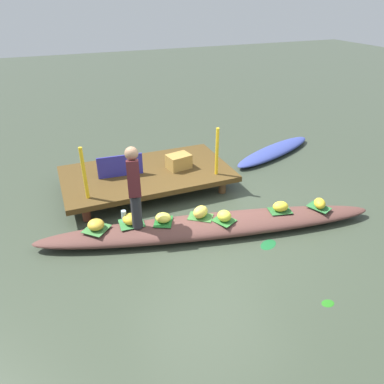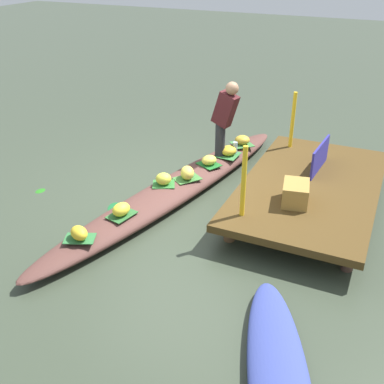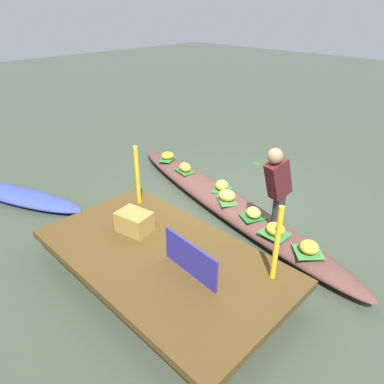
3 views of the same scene
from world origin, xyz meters
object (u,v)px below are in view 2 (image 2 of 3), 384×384
banana_bunch_0 (121,209)px  banana_bunch_2 (209,160)px  banana_bunch_3 (187,173)px  produce_crate (295,193)px  banana_bunch_6 (79,233)px  vendor_person (225,115)px  market_banner (320,157)px  banana_bunch_4 (163,179)px  banana_bunch_1 (242,140)px  banana_bunch_5 (229,151)px  water_bottle (235,148)px  vendor_boat (176,188)px

banana_bunch_0 → banana_bunch_2: (-1.88, 0.42, -0.01)m
banana_bunch_3 → produce_crate: size_ratio=0.62×
banana_bunch_0 → banana_bunch_3: size_ratio=0.95×
banana_bunch_6 → vendor_person: 3.07m
banana_bunch_6 → market_banner: (-2.84, 2.20, 0.23)m
banana_bunch_4 → banana_bunch_3: bearing=142.6°
produce_crate → banana_bunch_0: bearing=-62.0°
vendor_person → banana_bunch_1: bearing=170.1°
banana_bunch_3 → banana_bunch_2: bearing=170.7°
banana_bunch_4 → banana_bunch_6: size_ratio=0.89×
banana_bunch_2 → vendor_person: vendor_person is taller
banana_bunch_1 → market_banner: market_banner is taller
vendor_person → produce_crate: bearing=49.9°
banana_bunch_2 → banana_bunch_5: banana_bunch_5 is taller
banana_bunch_4 → banana_bunch_5: (-1.37, 0.48, -0.01)m
banana_bunch_0 → banana_bunch_5: banana_bunch_0 is taller
vendor_person → market_banner: vendor_person is taller
banana_bunch_4 → water_bottle: (-1.46, 0.55, 0.01)m
banana_bunch_1 → banana_bunch_6: (3.55, -0.77, 0.00)m
vendor_person → water_bottle: 0.64m
vendor_boat → market_banner: (-1.02, 1.84, 0.44)m
banana_bunch_5 → vendor_person: 0.63m
banana_bunch_5 → banana_bunch_6: 3.10m
banana_bunch_4 → market_banner: 2.30m
vendor_boat → banana_bunch_0: bearing=2.1°
banana_bunch_4 → produce_crate: size_ratio=0.51×
banana_bunch_3 → banana_bunch_6: (1.95, -0.48, -0.02)m
banana_bunch_2 → produce_crate: 1.76m
vendor_boat → banana_bunch_4: banana_bunch_4 is taller
vendor_boat → banana_bunch_0: banana_bunch_0 is taller
vendor_boat → banana_bunch_3: banana_bunch_3 is taller
banana_bunch_6 → banana_bunch_1: bearing=167.7°
banana_bunch_6 → produce_crate: 2.73m
vendor_boat → banana_bunch_5: banana_bunch_5 is taller
banana_bunch_3 → produce_crate: (0.24, 1.64, 0.15)m
banana_bunch_2 → banana_bunch_0: bearing=-12.6°
banana_bunch_3 → banana_bunch_4: (0.30, -0.23, -0.01)m
banana_bunch_3 → water_bottle: water_bottle is taller
water_bottle → produce_crate: (1.40, 1.32, 0.14)m
vendor_person → water_bottle: size_ratio=6.01×
water_bottle → market_banner: market_banner is taller
banana_bunch_2 → banana_bunch_6: banana_bunch_6 is taller
banana_bunch_1 → water_bottle: size_ratio=1.23×
vendor_boat → banana_bunch_0: 1.19m
vendor_boat → banana_bunch_2: (-0.72, 0.22, 0.20)m
banana_bunch_5 → banana_bunch_6: (3.02, -0.72, -0.00)m
water_bottle → banana_bunch_4: bearing=-20.7°
vendor_boat → banana_bunch_1: size_ratio=21.53×
banana_bunch_6 → produce_crate: produce_crate is taller
banana_bunch_0 → banana_bunch_1: (-2.88, 0.62, -0.00)m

